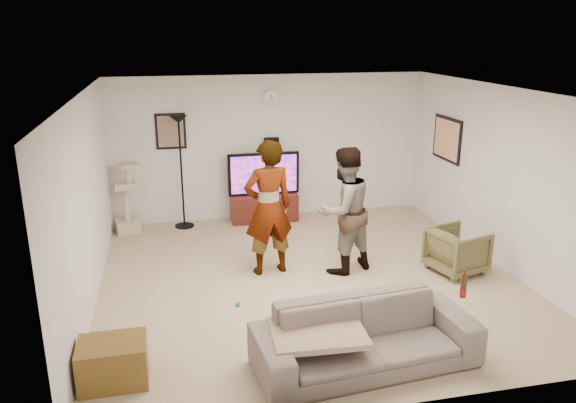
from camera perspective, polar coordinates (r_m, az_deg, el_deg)
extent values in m
cube|color=tan|center=(7.62, 2.21, -7.93)|extent=(5.50, 5.50, 0.02)
cube|color=silver|center=(6.93, 2.45, 11.26)|extent=(5.50, 5.50, 0.02)
cube|color=white|center=(9.78, -1.76, 5.57)|extent=(5.50, 0.04, 2.50)
cube|color=white|center=(4.73, 10.82, -7.86)|extent=(5.50, 0.04, 2.50)
cube|color=white|center=(7.03, -19.93, -0.19)|extent=(0.04, 5.50, 2.50)
cube|color=white|center=(8.29, 21.06, 2.26)|extent=(0.04, 5.50, 2.50)
cylinder|color=white|center=(9.62, -1.77, 10.50)|extent=(0.26, 0.04, 0.26)
cube|color=black|center=(9.70, -1.70, 6.25)|extent=(0.25, 0.10, 0.10)
cube|color=#7D6457|center=(9.54, -11.92, 7.04)|extent=(0.42, 0.03, 0.52)
cube|color=#FBA476|center=(9.57, 15.96, 6.17)|extent=(0.03, 0.78, 0.62)
cube|color=#411812|center=(9.78, -2.47, -0.57)|extent=(1.15, 0.45, 0.48)
cube|color=#B5B5BC|center=(9.49, -1.37, -2.42)|extent=(0.40, 0.30, 0.07)
cube|color=black|center=(9.61, -2.52, 2.87)|extent=(1.24, 0.08, 0.73)
cube|color=#F33252|center=(9.57, -2.47, 2.81)|extent=(1.14, 0.01, 0.65)
cylinder|color=black|center=(9.42, -10.84, 2.90)|extent=(0.32, 0.32, 1.89)
cube|color=beige|center=(9.49, -16.30, 0.38)|extent=(0.45, 0.45, 1.18)
imported|color=#A9A8AF|center=(7.48, -2.02, -0.65)|extent=(0.74, 0.55, 1.86)
imported|color=#3D6985|center=(7.58, 5.72, -0.93)|extent=(1.04, 0.94, 1.75)
imported|color=#6F615C|center=(5.72, 7.95, -13.52)|extent=(2.28, 1.07, 0.65)
cube|color=tan|center=(5.52, 3.03, -13.19)|extent=(0.93, 0.74, 0.06)
cylinder|color=#47220D|center=(5.91, 17.53, -8.21)|extent=(0.06, 0.06, 0.25)
imported|color=brown|center=(8.04, 16.91, -4.82)|extent=(0.84, 0.83, 0.62)
cube|color=brown|center=(5.74, -17.47, -15.41)|extent=(0.64, 0.49, 0.42)
sphere|color=teal|center=(6.92, -5.15, -10.38)|extent=(0.06, 0.06, 0.06)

